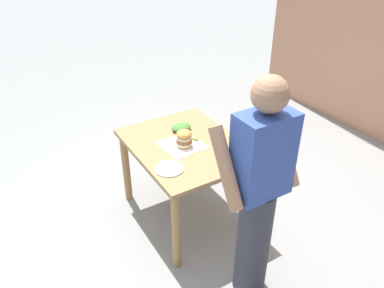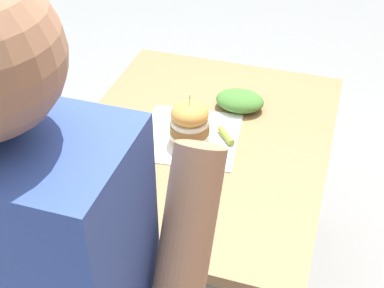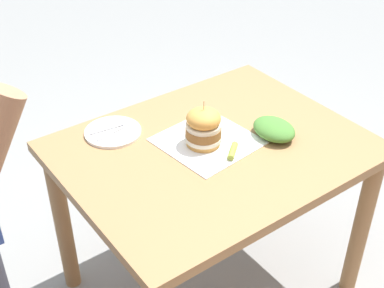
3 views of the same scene
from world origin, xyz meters
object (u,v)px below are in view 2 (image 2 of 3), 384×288
sandwich (190,123)px  side_salad (240,101)px  pickle_spear (226,136)px  side_plate_with_forks (89,167)px  patio_table (200,166)px

sandwich → side_salad: size_ratio=1.02×
pickle_spear → side_plate_with_forks: pickle_spear is taller
pickle_spear → side_plate_with_forks: 0.48m
patio_table → pickle_spear: bearing=-164.8°
sandwich → side_plate_with_forks: (0.27, 0.24, -0.07)m
pickle_spear → side_salad: bearing=-89.9°
patio_table → side_plate_with_forks: (0.30, 0.26, 0.13)m
pickle_spear → side_plate_with_forks: size_ratio=0.42×
side_salad → patio_table: bearing=69.7°
patio_table → pickle_spear: size_ratio=11.97×
patio_table → sandwich: sandwich is taller
side_plate_with_forks → side_salad: bearing=-128.1°
patio_table → side_plate_with_forks: 0.42m
side_plate_with_forks → side_salad: size_ratio=1.22×
sandwich → pickle_spear: (-0.12, -0.05, -0.06)m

